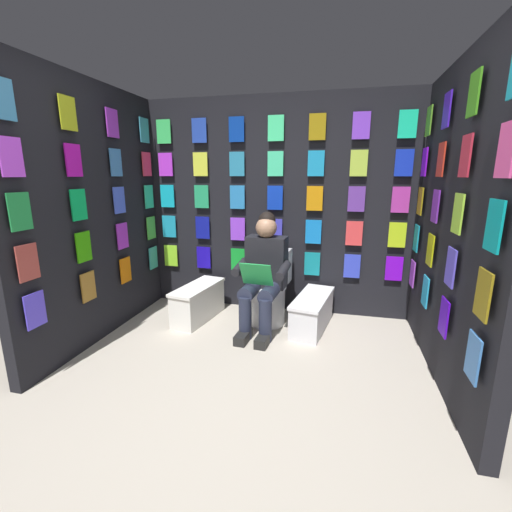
{
  "coord_description": "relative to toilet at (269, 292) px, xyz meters",
  "views": [
    {
      "loc": [
        -0.69,
        1.74,
        1.55
      ],
      "look_at": [
        0.0,
        -1.13,
        0.85
      ],
      "focal_mm": 24.21,
      "sensor_mm": 36.0,
      "label": 1
    }
  ],
  "objects": [
    {
      "name": "ground_plane",
      "position": [
        0.0,
        1.7,
        -0.33
      ],
      "size": [
        30.0,
        30.0,
        0.0
      ],
      "primitive_type": "plane",
      "color": "#B2A899"
    },
    {
      "name": "toilet",
      "position": [
        0.0,
        0.0,
        0.0
      ],
      "size": [
        0.42,
        0.57,
        0.77
      ],
      "rotation": [
        0.0,
        0.0,
        -0.07
      ],
      "color": "white",
      "rests_on": "ground"
    },
    {
      "name": "display_wall_back",
      "position": [
        0.0,
        -0.4,
        0.86
      ],
      "size": [
        3.06,
        0.14,
        2.38
      ],
      "color": "black",
      "rests_on": "ground"
    },
    {
      "name": "comic_longbox_near",
      "position": [
        -0.47,
        0.09,
        -0.15
      ],
      "size": [
        0.42,
        0.83,
        0.34
      ],
      "rotation": [
        0.0,
        0.0,
        -0.17
      ],
      "color": "silver",
      "rests_on": "ground"
    },
    {
      "name": "display_wall_right",
      "position": [
        1.53,
        0.67,
        0.86
      ],
      "size": [
        0.14,
        2.06,
        2.38
      ],
      "color": "black",
      "rests_on": "ground"
    },
    {
      "name": "display_wall_left",
      "position": [
        -1.52,
        0.67,
        0.86
      ],
      "size": [
        0.14,
        2.06,
        2.38
      ],
      "color": "black",
      "rests_on": "ground"
    },
    {
      "name": "person_reading",
      "position": [
        0.01,
        0.23,
        0.27
      ],
      "size": [
        0.55,
        0.7,
        1.19
      ],
      "rotation": [
        0.0,
        0.0,
        -0.07
      ],
      "color": "black",
      "rests_on": "ground"
    },
    {
      "name": "comic_longbox_far",
      "position": [
        0.75,
        0.15,
        -0.13
      ],
      "size": [
        0.39,
        0.78,
        0.38
      ],
      "rotation": [
        0.0,
        0.0,
        -0.16
      ],
      "color": "white",
      "rests_on": "ground"
    }
  ]
}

